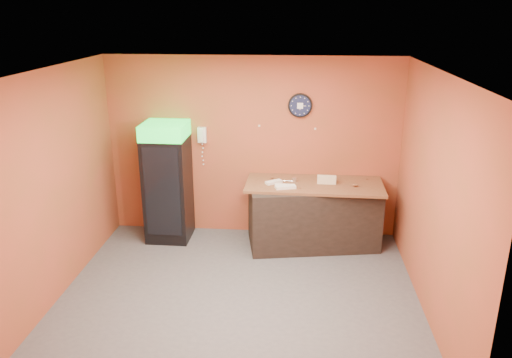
# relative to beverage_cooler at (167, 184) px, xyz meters

# --- Properties ---
(floor) EXTENTS (4.50, 4.50, 0.00)m
(floor) POSITION_rel_beverage_cooler_xyz_m (1.28, -1.61, -0.90)
(floor) COLOR #47474C
(floor) RESTS_ON ground
(back_wall) EXTENTS (4.50, 0.02, 2.80)m
(back_wall) POSITION_rel_beverage_cooler_xyz_m (1.28, 0.39, 0.50)
(back_wall) COLOR #AF4631
(back_wall) RESTS_ON floor
(left_wall) EXTENTS (0.02, 4.00, 2.80)m
(left_wall) POSITION_rel_beverage_cooler_xyz_m (-0.97, -1.61, 0.50)
(left_wall) COLOR #AF4631
(left_wall) RESTS_ON floor
(right_wall) EXTENTS (0.02, 4.00, 2.80)m
(right_wall) POSITION_rel_beverage_cooler_xyz_m (3.53, -1.61, 0.50)
(right_wall) COLOR #AF4631
(right_wall) RESTS_ON floor
(ceiling) EXTENTS (4.50, 4.00, 0.02)m
(ceiling) POSITION_rel_beverage_cooler_xyz_m (1.28, -1.61, 1.90)
(ceiling) COLOR white
(ceiling) RESTS_ON back_wall
(beverage_cooler) EXTENTS (0.65, 0.67, 1.85)m
(beverage_cooler) POSITION_rel_beverage_cooler_xyz_m (0.00, 0.00, 0.00)
(beverage_cooler) COLOR black
(beverage_cooler) RESTS_ON floor
(prep_counter) EXTENTS (2.02, 1.16, 0.95)m
(prep_counter) POSITION_rel_beverage_cooler_xyz_m (2.23, -0.03, -0.43)
(prep_counter) COLOR black
(prep_counter) RESTS_ON floor
(wall_clock) EXTENTS (0.36, 0.06, 0.36)m
(wall_clock) POSITION_rel_beverage_cooler_xyz_m (1.99, 0.36, 1.17)
(wall_clock) COLOR black
(wall_clock) RESTS_ON back_wall
(wall_phone) EXTENTS (0.13, 0.11, 0.24)m
(wall_phone) POSITION_rel_beverage_cooler_xyz_m (0.50, 0.34, 0.70)
(wall_phone) COLOR white
(wall_phone) RESTS_ON back_wall
(butcher_paper) EXTENTS (2.04, 0.93, 0.04)m
(butcher_paper) POSITION_rel_beverage_cooler_xyz_m (2.23, -0.03, 0.07)
(butcher_paper) COLOR brown
(butcher_paper) RESTS_ON prep_counter
(sub_roll_stack) EXTENTS (0.28, 0.11, 0.12)m
(sub_roll_stack) POSITION_rel_beverage_cooler_xyz_m (2.41, -0.02, 0.15)
(sub_roll_stack) COLOR beige
(sub_roll_stack) RESTS_ON butcher_paper
(wrapped_sandwich_left) EXTENTS (0.26, 0.12, 0.04)m
(wrapped_sandwich_left) POSITION_rel_beverage_cooler_xyz_m (1.78, -0.23, 0.11)
(wrapped_sandwich_left) COLOR white
(wrapped_sandwich_left) RESTS_ON butcher_paper
(wrapped_sandwich_mid) EXTENTS (0.31, 0.19, 0.04)m
(wrapped_sandwich_mid) POSITION_rel_beverage_cooler_xyz_m (1.81, -0.29, 0.11)
(wrapped_sandwich_mid) COLOR white
(wrapped_sandwich_mid) RESTS_ON butcher_paper
(wrapped_sandwich_right) EXTENTS (0.26, 0.23, 0.04)m
(wrapped_sandwich_right) POSITION_rel_beverage_cooler_xyz_m (1.63, -0.08, 0.11)
(wrapped_sandwich_right) COLOR white
(wrapped_sandwich_right) RESTS_ON butcher_paper
(kitchen_tool) EXTENTS (0.07, 0.07, 0.07)m
(kitchen_tool) POSITION_rel_beverage_cooler_xyz_m (1.94, 0.00, 0.13)
(kitchen_tool) COLOR silver
(kitchen_tool) RESTS_ON butcher_paper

